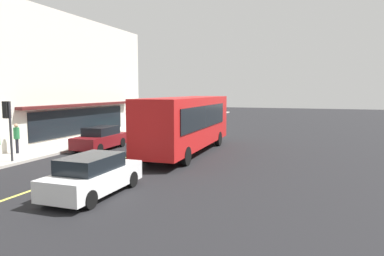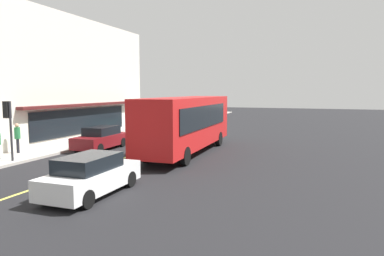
{
  "view_description": "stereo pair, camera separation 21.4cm",
  "coord_description": "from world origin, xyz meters",
  "px_view_note": "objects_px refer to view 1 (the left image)",
  "views": [
    {
      "loc": [
        -21.7,
        -10.45,
        3.9
      ],
      "look_at": [
        -1.35,
        -3.2,
        1.6
      ],
      "focal_mm": 32.75,
      "sensor_mm": 36.0,
      "label": 1
    },
    {
      "loc": [
        -21.63,
        -10.65,
        3.9
      ],
      "look_at": [
        -1.35,
        -3.2,
        1.6
      ],
      "focal_mm": 32.75,
      "sensor_mm": 36.0,
      "label": 2
    }
  ],
  "objects_px": {
    "pedestrian_near_storefront": "(17,135)",
    "traffic_light": "(8,117)",
    "car_teal": "(167,123)",
    "car_white": "(93,176)",
    "bus": "(187,122)",
    "car_maroon": "(100,138)"
  },
  "relations": [
    {
      "from": "car_white",
      "to": "pedestrian_near_storefront",
      "type": "distance_m",
      "value": 10.52
    },
    {
      "from": "traffic_light",
      "to": "car_maroon",
      "type": "bearing_deg",
      "value": -18.88
    },
    {
      "from": "pedestrian_near_storefront",
      "to": "traffic_light",
      "type": "bearing_deg",
      "value": -142.53
    },
    {
      "from": "pedestrian_near_storefront",
      "to": "car_maroon",
      "type": "bearing_deg",
      "value": -42.9
    },
    {
      "from": "traffic_light",
      "to": "car_maroon",
      "type": "relative_size",
      "value": 0.73
    },
    {
      "from": "car_white",
      "to": "traffic_light",
      "type": "bearing_deg",
      "value": 66.57
    },
    {
      "from": "car_white",
      "to": "car_teal",
      "type": "distance_m",
      "value": 21.32
    },
    {
      "from": "car_white",
      "to": "car_teal",
      "type": "bearing_deg",
      "value": 16.22
    },
    {
      "from": "traffic_light",
      "to": "car_teal",
      "type": "relative_size",
      "value": 0.74
    },
    {
      "from": "traffic_light",
      "to": "car_maroon",
      "type": "xyz_separation_m",
      "value": [
        5.58,
        -1.91,
        -1.79
      ]
    },
    {
      "from": "car_white",
      "to": "car_teal",
      "type": "relative_size",
      "value": 0.99
    },
    {
      "from": "car_teal",
      "to": "pedestrian_near_storefront",
      "type": "xyz_separation_m",
      "value": [
        -15.23,
        3.16,
        0.5
      ]
    },
    {
      "from": "car_maroon",
      "to": "pedestrian_near_storefront",
      "type": "xyz_separation_m",
      "value": [
        -3.65,
        3.39,
        0.5
      ]
    },
    {
      "from": "bus",
      "to": "pedestrian_near_storefront",
      "type": "relative_size",
      "value": 6.2
    },
    {
      "from": "car_white",
      "to": "car_maroon",
      "type": "distance_m",
      "value": 10.57
    },
    {
      "from": "car_white",
      "to": "pedestrian_near_storefront",
      "type": "xyz_separation_m",
      "value": [
        5.24,
        9.11,
        0.5
      ]
    },
    {
      "from": "car_white",
      "to": "pedestrian_near_storefront",
      "type": "bearing_deg",
      "value": 60.09
    },
    {
      "from": "traffic_light",
      "to": "pedestrian_near_storefront",
      "type": "xyz_separation_m",
      "value": [
        1.93,
        1.48,
        -1.29
      ]
    },
    {
      "from": "bus",
      "to": "car_teal",
      "type": "distance_m",
      "value": 12.61
    },
    {
      "from": "car_maroon",
      "to": "traffic_light",
      "type": "bearing_deg",
      "value": 161.12
    },
    {
      "from": "bus",
      "to": "car_maroon",
      "type": "distance_m",
      "value": 6.12
    },
    {
      "from": "bus",
      "to": "car_white",
      "type": "xyz_separation_m",
      "value": [
        -9.55,
        0.23,
        -1.24
      ]
    }
  ]
}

